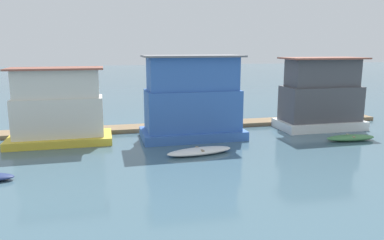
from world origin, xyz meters
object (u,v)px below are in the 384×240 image
at_px(houseboat_blue, 192,100).
at_px(mooring_post_near_right, 231,118).
at_px(houseboat_yellow, 59,110).
at_px(houseboat_white, 321,97).
at_px(dinghy_white, 200,151).
at_px(mooring_post_near_left, 205,118).
at_px(dinghy_green, 351,138).

xyz_separation_m(houseboat_blue, mooring_post_near_right, (3.64, 2.11, -1.77)).
height_order(houseboat_yellow, houseboat_white, houseboat_white).
relative_size(dinghy_white, mooring_post_near_left, 2.19).
bearing_deg(mooring_post_near_left, houseboat_blue, -124.85).
xyz_separation_m(houseboat_yellow, dinghy_green, (19.21, -4.05, -2.03)).
relative_size(houseboat_yellow, houseboat_white, 1.02).
bearing_deg(mooring_post_near_right, dinghy_green, -39.25).
height_order(houseboat_yellow, dinghy_white, houseboat_yellow).
bearing_deg(mooring_post_near_left, mooring_post_near_right, 0.00).
distance_m(houseboat_blue, houseboat_white, 10.43).
relative_size(houseboat_white, dinghy_white, 1.54).
bearing_deg(dinghy_green, mooring_post_near_right, 140.75).
xyz_separation_m(dinghy_green, mooring_post_near_right, (-6.68, 5.46, 0.68)).
bearing_deg(houseboat_white, dinghy_white, -156.53).
bearing_deg(mooring_post_near_right, mooring_post_near_left, 180.00).
bearing_deg(houseboat_blue, dinghy_green, -18.00).
bearing_deg(mooring_post_near_left, dinghy_green, -31.66).
bearing_deg(houseboat_yellow, dinghy_green, -11.89).
height_order(dinghy_green, mooring_post_near_left, mooring_post_near_left).
bearing_deg(houseboat_blue, houseboat_white, 3.72).
relative_size(houseboat_yellow, houseboat_blue, 0.94).
xyz_separation_m(houseboat_yellow, dinghy_white, (8.37, -4.76, -2.05)).
height_order(mooring_post_near_left, mooring_post_near_right, mooring_post_near_left).
bearing_deg(houseboat_blue, mooring_post_near_left, 55.15).
distance_m(dinghy_green, mooring_post_near_right, 8.65).
xyz_separation_m(houseboat_blue, dinghy_green, (10.32, -3.35, -2.46)).
bearing_deg(mooring_post_near_left, dinghy_white, -107.87).
distance_m(houseboat_white, mooring_post_near_left, 9.17).
distance_m(houseboat_yellow, houseboat_blue, 8.93).
relative_size(houseboat_yellow, mooring_post_near_right, 3.74).
bearing_deg(dinghy_white, houseboat_yellow, 150.35).
bearing_deg(mooring_post_near_right, houseboat_yellow, -173.58).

